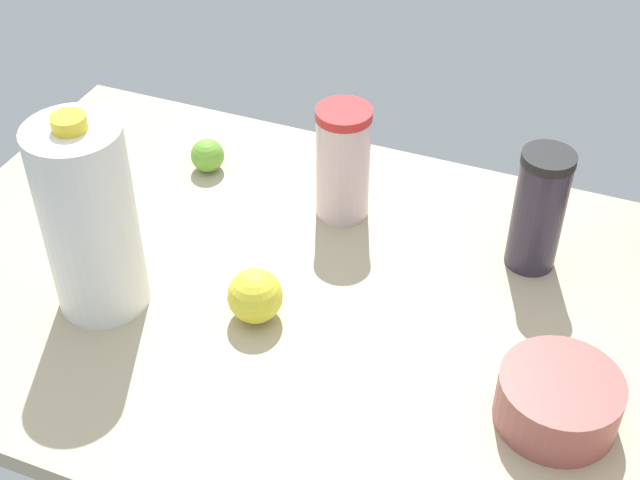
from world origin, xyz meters
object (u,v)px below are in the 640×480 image
(shaker_bottle, at_px, (539,210))
(mixing_bowl, at_px, (558,400))
(lime_by_jug, at_px, (207,155))
(milk_jug, at_px, (89,220))
(tumbler_cup, at_px, (343,163))
(lemon_far_back, at_px, (255,296))

(shaker_bottle, distance_m, mixing_bowl, 0.29)
(lime_by_jug, bearing_deg, milk_jug, 91.70)
(tumbler_cup, height_order, mixing_bowl, tumbler_cup)
(mixing_bowl, relative_size, lime_by_jug, 2.68)
(tumbler_cup, bearing_deg, lime_by_jug, -6.01)
(lime_by_jug, bearing_deg, shaker_bottle, 176.28)
(lemon_far_back, bearing_deg, milk_jug, 12.32)
(shaker_bottle, xyz_separation_m, mixing_bowl, (-0.09, 0.27, -0.06))
(tumbler_cup, xyz_separation_m, mixing_bowl, (-0.38, 0.28, -0.06))
(lime_by_jug, height_order, lemon_far_back, lemon_far_back)
(milk_jug, xyz_separation_m, tumbler_cup, (-0.23, -0.30, -0.05))
(tumbler_cup, bearing_deg, milk_jug, 52.23)
(milk_jug, bearing_deg, mixing_bowl, -178.24)
(lemon_far_back, bearing_deg, lime_by_jug, -52.49)
(tumbler_cup, relative_size, lime_by_jug, 3.35)
(mixing_bowl, bearing_deg, lime_by_jug, -26.45)
(lemon_far_back, bearing_deg, tumbler_cup, -95.97)
(mixing_bowl, bearing_deg, shaker_bottle, -72.67)
(lime_by_jug, relative_size, lemon_far_back, 0.74)
(shaker_bottle, xyz_separation_m, lemon_far_back, (0.32, 0.25, -0.06))
(tumbler_cup, relative_size, lemon_far_back, 2.47)
(mixing_bowl, distance_m, lemon_far_back, 0.40)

